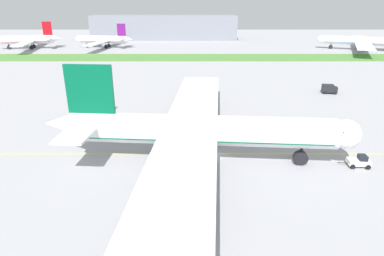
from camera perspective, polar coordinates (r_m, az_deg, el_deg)
ground_plane at (r=66.35m, az=4.37°, el=-4.80°), size 600.00×600.00×0.00m
apron_taxi_line at (r=67.19m, az=4.31°, el=-4.45°), size 280.00×0.36×0.01m
grass_median_strip at (r=182.32m, az=1.43°, el=12.07°), size 320.00×24.00×0.10m
airliner_foreground at (r=61.75m, az=0.57°, el=-0.46°), size 59.05×94.60×18.33m
pushback_tug at (r=69.13m, az=26.62°, el=-5.09°), size 5.80×2.86×2.28m
ground_crew_wingwalker_port at (r=42.35m, az=0.49°, el=-20.16°), size 0.51×0.49×1.73m
service_truck_baggage_loader at (r=114.12m, az=-18.03°, el=6.18°), size 5.40×2.75×2.58m
service_truck_fuel_bowser at (r=119.07m, az=22.31°, el=6.31°), size 5.08×3.32×2.97m
parked_airliner_far_left at (r=238.45m, az=-26.66°, el=13.41°), size 38.81×59.55×16.41m
parked_airliner_far_centre at (r=226.87m, az=-15.21°, el=14.47°), size 38.03×58.79×15.14m
parked_airliner_far_right at (r=233.13m, az=26.73°, el=13.25°), size 46.67×75.75×16.10m
terminal_building at (r=268.88m, az=-5.08°, el=16.87°), size 111.07×20.00×18.00m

